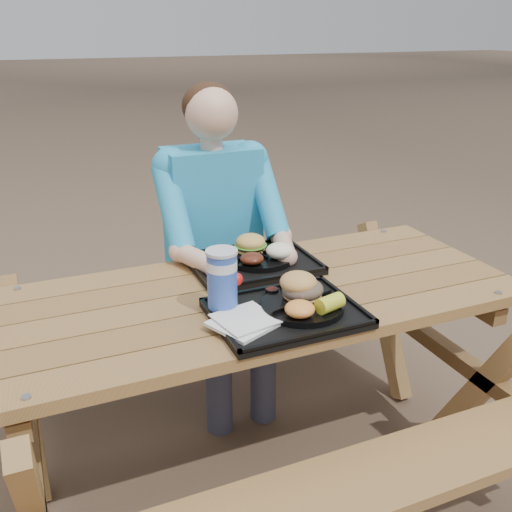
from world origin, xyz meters
name	(u,v)px	position (x,y,z in m)	size (l,w,h in m)	color
ground	(256,464)	(0.00, 0.00, 0.00)	(60.00, 60.00, 0.00)	#999999
picnic_table	(256,384)	(0.00, 0.00, 0.38)	(1.80, 1.49, 0.75)	#999999
tray_near	(286,314)	(0.01, -0.21, 0.76)	(0.45, 0.35, 0.02)	black
tray_far	(253,264)	(0.07, 0.20, 0.76)	(0.45, 0.35, 0.02)	black
plate_near	(302,306)	(0.07, -0.21, 0.78)	(0.26, 0.26, 0.02)	black
plate_far	(259,257)	(0.10, 0.21, 0.78)	(0.26, 0.26, 0.02)	black
napkin_stack	(243,322)	(-0.14, -0.24, 0.78)	(0.17, 0.17, 0.02)	silver
soda_cup	(222,282)	(-0.16, -0.12, 0.86)	(0.09, 0.09, 0.19)	#163CA5
condiment_bbq	(272,292)	(0.02, -0.09, 0.78)	(0.04, 0.04, 0.03)	black
condiment_mustard	(287,289)	(0.07, -0.09, 0.78)	(0.05, 0.05, 0.03)	orange
sandwich	(303,278)	(0.09, -0.17, 0.85)	(0.12, 0.12, 0.13)	#CB9047
mac_cheese	(300,309)	(0.02, -0.28, 0.81)	(0.09, 0.09, 0.05)	#F89E41
corn_cob	(330,303)	(0.12, -0.29, 0.81)	(0.08, 0.08, 0.05)	yellow
cutlery_far	(207,267)	(-0.10, 0.22, 0.77)	(0.03, 0.15, 0.01)	black
burger	(250,238)	(0.09, 0.26, 0.84)	(0.12, 0.12, 0.10)	gold
baked_beans	(252,259)	(0.04, 0.14, 0.81)	(0.09, 0.09, 0.04)	#511E10
potato_salad	(280,251)	(0.16, 0.15, 0.82)	(0.10, 0.10, 0.06)	white
diner	(215,261)	(0.04, 0.56, 0.64)	(0.48, 0.84, 1.28)	#1AB8A5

